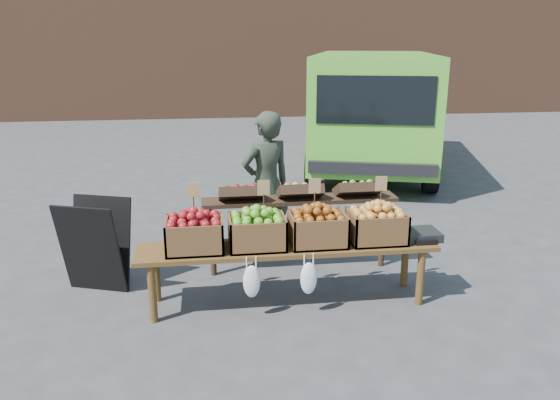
{
  "coord_description": "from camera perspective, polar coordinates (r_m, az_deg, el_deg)",
  "views": [
    {
      "loc": [
        0.08,
        -4.11,
        2.36
      ],
      "look_at": [
        0.78,
        0.95,
        0.85
      ],
      "focal_mm": 35.0,
      "sensor_mm": 36.0,
      "label": 1
    }
  ],
  "objects": [
    {
      "name": "ground",
      "position": [
        4.74,
        -7.99,
        -13.55
      ],
      "size": [
        80.0,
        80.0,
        0.0
      ],
      "primitive_type": "plane",
      "color": "#404042"
    },
    {
      "name": "delivery_van",
      "position": [
        10.24,
        9.59,
        8.93
      ],
      "size": [
        3.41,
        5.14,
        2.12
      ],
      "primitive_type": null,
      "rotation": [
        0.0,
        0.0,
        -0.28
      ],
      "color": "#58B730",
      "rests_on": "ground"
    },
    {
      "name": "vendor",
      "position": [
        6.04,
        -1.46,
        1.64
      ],
      "size": [
        0.7,
        0.59,
        1.63
      ],
      "primitive_type": "imported",
      "rotation": [
        0.0,
        0.0,
        3.55
      ],
      "color": "#2C3427",
      "rests_on": "ground"
    },
    {
      "name": "chalkboard_sign",
      "position": [
        5.54,
        -18.7,
        -4.5
      ],
      "size": [
        0.68,
        0.52,
        0.92
      ],
      "primitive_type": null,
      "rotation": [
        0.0,
        0.0,
        -0.34
      ],
      "color": "black",
      "rests_on": "ground"
    },
    {
      "name": "back_table",
      "position": [
        5.66,
        2.05,
        -2.49
      ],
      "size": [
        2.1,
        0.44,
        1.04
      ],
      "primitive_type": null,
      "color": "#312014",
      "rests_on": "ground"
    },
    {
      "name": "display_bench",
      "position": [
        5.05,
        0.77,
        -7.76
      ],
      "size": [
        2.7,
        0.56,
        0.57
      ],
      "primitive_type": null,
      "color": "#553919",
      "rests_on": "ground"
    },
    {
      "name": "crate_golden_apples",
      "position": [
        4.85,
        -8.91,
        -3.62
      ],
      "size": [
        0.5,
        0.4,
        0.28
      ],
      "primitive_type": null,
      "color": "maroon",
      "rests_on": "display_bench"
    },
    {
      "name": "crate_russet_pears",
      "position": [
        4.86,
        -2.42,
        -3.36
      ],
      "size": [
        0.5,
        0.4,
        0.28
      ],
      "primitive_type": null,
      "color": "#518022",
      "rests_on": "display_bench"
    },
    {
      "name": "crate_red_apples",
      "position": [
        4.94,
        3.95,
        -3.06
      ],
      "size": [
        0.5,
        0.4,
        0.28
      ],
      "primitive_type": null,
      "color": "#A14F10",
      "rests_on": "display_bench"
    },
    {
      "name": "crate_green_apples",
      "position": [
        5.08,
        10.05,
        -2.74
      ],
      "size": [
        0.5,
        0.4,
        0.28
      ],
      "primitive_type": null,
      "color": "gold",
      "rests_on": "display_bench"
    },
    {
      "name": "weighing_scale",
      "position": [
        5.25,
        14.43,
        -3.52
      ],
      "size": [
        0.34,
        0.3,
        0.08
      ],
      "primitive_type": "cube",
      "color": "black",
      "rests_on": "display_bench"
    }
  ]
}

